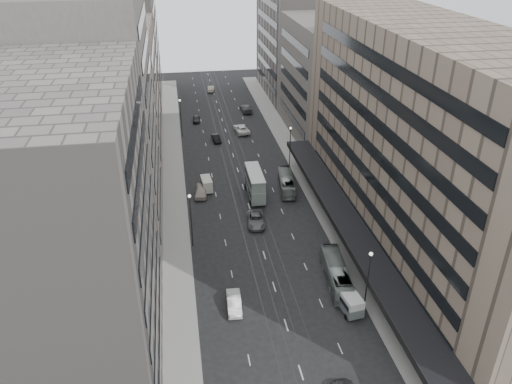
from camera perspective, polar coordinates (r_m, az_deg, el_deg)
ground at (r=63.73m, az=2.27°, el=-11.32°), size 220.00×220.00×0.00m
sidewalk_right at (r=97.32m, az=4.82°, el=3.45°), size 4.00×125.00×0.15m
sidewalk_left at (r=94.69m, az=-9.44°, el=2.42°), size 4.00×125.00×0.15m
department_store at (r=69.46m, az=18.82°, el=4.99°), size 19.20×60.00×30.00m
building_right_mid at (r=108.93m, az=8.19°, el=12.64°), size 15.00×28.00×24.00m
building_right_far at (r=136.63m, az=4.48°, el=16.80°), size 15.00×32.00×28.00m
building_left_a at (r=48.76m, az=-21.02°, el=-5.45°), size 15.00×28.00×30.00m
building_left_b at (r=71.96m, az=-17.84°, el=7.70°), size 15.00×26.00×34.00m
building_left_c at (r=98.82m, az=-15.70°, el=10.60°), size 15.00×28.00×25.00m
building_left_d at (r=130.34m, az=-14.62°, el=15.48°), size 15.00×38.00×28.00m
lamp_right_near at (r=59.25m, az=12.71°, el=-9.21°), size 0.44×0.44×8.32m
lamp_right_far at (r=92.54m, az=3.92°, el=5.61°), size 0.44×0.44×8.32m
lamp_left_near at (r=69.70m, az=-7.48°, el=-2.55°), size 0.44×0.44×8.32m
lamp_left_far at (r=109.01m, az=-8.61°, el=8.87°), size 0.44×0.44×8.32m
bus_near at (r=65.09m, az=9.17°, el=-9.14°), size 3.46×10.54×2.88m
bus_far at (r=86.41m, az=3.47°, el=1.10°), size 3.44×9.79×2.67m
double_decker at (r=83.48m, az=-0.13°, el=1.01°), size 2.65×8.42×4.59m
vw_microbus at (r=61.33m, az=10.50°, el=-12.02°), size 2.63×4.87×2.51m
panel_van at (r=86.32m, az=-5.67°, el=0.94°), size 2.05×3.81×2.33m
sedan_1 at (r=60.96m, az=-2.52°, el=-12.53°), size 1.88×4.77×1.55m
sedan_2 at (r=76.46m, az=-0.01°, el=-3.18°), size 3.13×5.77×1.54m
sedan_4 at (r=85.02m, az=-6.32°, el=0.13°), size 2.56×5.21×1.71m
sedan_5 at (r=106.96m, az=-4.59°, el=6.14°), size 1.85×4.29×1.37m
sedan_6 at (r=111.51m, az=-1.67°, el=7.23°), size 3.37×6.29×1.68m
sedan_7 at (r=124.80m, az=-1.16°, el=9.54°), size 2.57×5.96×1.71m
sedan_8 at (r=118.78m, az=-6.83°, el=8.30°), size 1.90×4.18×1.39m
sedan_9 at (r=141.88m, az=-5.19°, el=11.69°), size 2.09×4.78×1.53m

